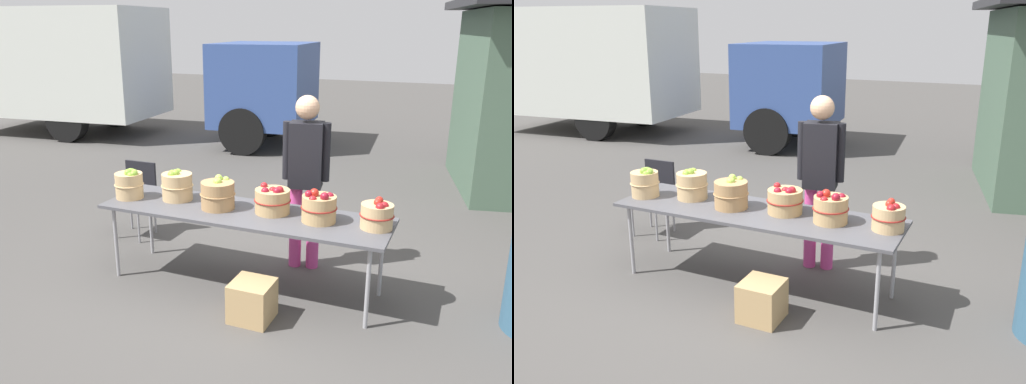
{
  "view_description": "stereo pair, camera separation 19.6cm",
  "coord_description": "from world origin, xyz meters",
  "views": [
    {
      "loc": [
        1.91,
        -4.21,
        2.38
      ],
      "look_at": [
        0.0,
        0.3,
        0.85
      ],
      "focal_mm": 37.46,
      "sensor_mm": 36.0,
      "label": 1
    },
    {
      "loc": [
        2.09,
        -4.13,
        2.38
      ],
      "look_at": [
        0.0,
        0.3,
        0.85
      ],
      "focal_mm": 37.46,
      "sensor_mm": 36.0,
      "label": 2
    }
  ],
  "objects": [
    {
      "name": "ground_plane",
      "position": [
        0.0,
        0.0,
        0.0
      ],
      "size": [
        40.0,
        40.0,
        0.0
      ],
      "primitive_type": "plane",
      "color": "#474442"
    },
    {
      "name": "folding_chair",
      "position": [
        -1.7,
        0.73,
        0.51
      ],
      "size": [
        0.4,
        0.4,
        0.86
      ],
      "rotation": [
        0.0,
        0.0,
        0.01
      ],
      "color": "black",
      "rests_on": "ground"
    },
    {
      "name": "apple_basket_red_2",
      "position": [
        1.21,
        0.05,
        0.86
      ],
      "size": [
        0.29,
        0.29,
        0.26
      ],
      "color": "tan",
      "rests_on": "market_table"
    },
    {
      "name": "box_truck",
      "position": [
        -5.76,
        5.57,
        1.49
      ],
      "size": [
        7.87,
        2.88,
        2.75
      ],
      "rotation": [
        0.0,
        0.0,
        0.1
      ],
      "color": "silver",
      "rests_on": "ground"
    },
    {
      "name": "apple_basket_green_2",
      "position": [
        -0.25,
        -0.01,
        0.88
      ],
      "size": [
        0.33,
        0.33,
        0.3
      ],
      "color": "#A87F51",
      "rests_on": "market_table"
    },
    {
      "name": "vendor_adult",
      "position": [
        0.39,
        0.63,
        1.03
      ],
      "size": [
        0.46,
        0.29,
        1.76
      ],
      "rotation": [
        0.0,
        0.0,
        3.32
      ],
      "color": "#CC3F8C",
      "rests_on": "ground"
    },
    {
      "name": "market_table",
      "position": [
        0.0,
        0.0,
        0.71
      ],
      "size": [
        2.7,
        0.76,
        0.75
      ],
      "color": "#4C4C51",
      "rests_on": "ground"
    },
    {
      "name": "apple_basket_green_1",
      "position": [
        -0.74,
        0.07,
        0.89
      ],
      "size": [
        0.32,
        0.32,
        0.31
      ],
      "color": "tan",
      "rests_on": "market_table"
    },
    {
      "name": "apple_basket_green_0",
      "position": [
        -1.2,
        -0.06,
        0.89
      ],
      "size": [
        0.29,
        0.29,
        0.3
      ],
      "color": "tan",
      "rests_on": "market_table"
    },
    {
      "name": "apple_basket_red_1",
      "position": [
        0.71,
        0.02,
        0.88
      ],
      "size": [
        0.32,
        0.32,
        0.3
      ],
      "color": "tan",
      "rests_on": "market_table"
    },
    {
      "name": "produce_crate",
      "position": [
        0.32,
        -0.53,
        0.17
      ],
      "size": [
        0.34,
        0.34,
        0.34
      ],
      "primitive_type": "cube",
      "color": "tan",
      "rests_on": "ground"
    },
    {
      "name": "apple_basket_red_0",
      "position": [
        0.26,
        0.07,
        0.87
      ],
      "size": [
        0.34,
        0.34,
        0.27
      ],
      "color": "tan",
      "rests_on": "market_table"
    }
  ]
}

